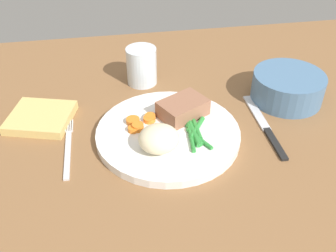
{
  "coord_description": "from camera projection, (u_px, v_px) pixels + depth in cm",
  "views": [
    {
      "loc": [
        -11.23,
        -58.0,
        47.88
      ],
      "look_at": [
        -1.81,
        -2.34,
        4.6
      ],
      "focal_mm": 41.41,
      "sensor_mm": 36.0,
      "label": 1
    }
  ],
  "objects": [
    {
      "name": "fork",
      "position": [
        68.0,
        148.0,
        0.7
      ],
      "size": [
        1.44,
        16.6,
        0.4
      ],
      "rotation": [
        0.0,
        0.0,
        0.03
      ],
      "color": "silver",
      "rests_on": "dining_table"
    },
    {
      "name": "salad_bowl",
      "position": [
        288.0,
        86.0,
        0.81
      ],
      "size": [
        14.83,
        14.83,
        5.97
      ],
      "color": "#4C7299",
      "rests_on": "dining_table"
    },
    {
      "name": "knife",
      "position": [
        265.0,
        127.0,
        0.75
      ],
      "size": [
        1.7,
        20.5,
        0.64
      ],
      "rotation": [
        0.0,
        0.0,
        -0.02
      ],
      "color": "black",
      "rests_on": "dining_table"
    },
    {
      "name": "dinner_plate",
      "position": [
        168.0,
        134.0,
        0.72
      ],
      "size": [
        26.8,
        26.8,
        1.6
      ],
      "primitive_type": "cylinder",
      "color": "white",
      "rests_on": "dining_table"
    },
    {
      "name": "mashed_potatoes",
      "position": [
        159.0,
        139.0,
        0.66
      ],
      "size": [
        7.12,
        6.75,
        4.45
      ],
      "primitive_type": "ellipsoid",
      "color": "beige",
      "rests_on": "dinner_plate"
    },
    {
      "name": "carrot_slices",
      "position": [
        140.0,
        122.0,
        0.73
      ],
      "size": [
        5.71,
        5.23,
        1.24
      ],
      "color": "orange",
      "rests_on": "dinner_plate"
    },
    {
      "name": "water_glass",
      "position": [
        142.0,
        68.0,
        0.86
      ],
      "size": [
        6.71,
        6.71,
        8.34
      ],
      "color": "silver",
      "rests_on": "dining_table"
    },
    {
      "name": "dining_table",
      "position": [
        175.0,
        133.0,
        0.75
      ],
      "size": [
        120.0,
        90.0,
        2.0
      ],
      "color": "brown",
      "rests_on": "ground"
    },
    {
      "name": "green_beans",
      "position": [
        195.0,
        133.0,
        0.71
      ],
      "size": [
        4.47,
        9.3,
        0.9
      ],
      "color": "#2D8C38",
      "rests_on": "dinner_plate"
    },
    {
      "name": "meat_portion",
      "position": [
        183.0,
        108.0,
        0.75
      ],
      "size": [
        10.7,
        9.61,
        3.29
      ],
      "primitive_type": "cube",
      "rotation": [
        0.0,
        0.0,
        0.5
      ],
      "color": "#936047",
      "rests_on": "dinner_plate"
    },
    {
      "name": "napkin",
      "position": [
        41.0,
        118.0,
        0.76
      ],
      "size": [
        14.28,
        13.65,
        1.74
      ],
      "primitive_type": "cube",
      "rotation": [
        0.0,
        0.0,
        -0.28
      ],
      "color": "#DBBC6B",
      "rests_on": "dining_table"
    }
  ]
}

